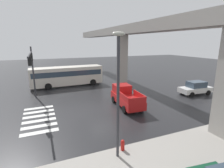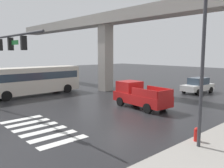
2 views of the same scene
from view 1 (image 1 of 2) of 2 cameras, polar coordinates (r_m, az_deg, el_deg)
ground_plane at (r=18.31m, az=-2.92°, el=-8.01°), size 120.00×120.00×0.00m
crosswalk_stripes at (r=17.40m, az=-22.63°, el=-10.27°), size 6.05×2.80×0.01m
elevated_overpass at (r=20.03m, az=14.52°, el=15.93°), size 57.86×2.14×8.97m
sidewalk_east at (r=12.39m, az=22.16°, el=-20.01°), size 4.00×36.00×0.15m
pickup_truck at (r=18.83m, az=4.50°, el=-4.23°), size 5.22×2.36×2.08m
city_bus at (r=28.06m, az=-14.39°, el=2.86°), size 3.03×10.87×2.99m
sedan_white at (r=25.42m, az=25.59°, el=-1.16°), size 2.15×4.39×1.72m
traffic_signal_mast at (r=20.51m, az=-24.79°, el=6.27°), size 8.69×0.32×6.20m
street_lamp_near_corner at (r=9.35m, az=2.03°, el=0.15°), size 0.44×0.70×7.24m
fire_hydrant at (r=11.55m, az=3.47°, el=-19.49°), size 0.24×0.24×0.85m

